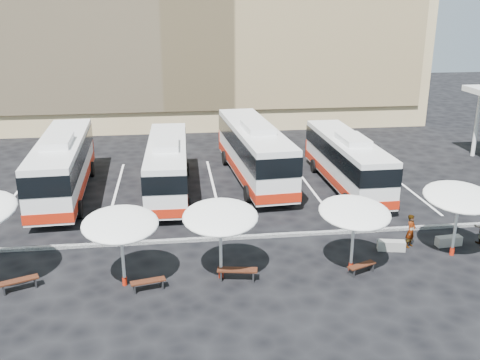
{
  "coord_description": "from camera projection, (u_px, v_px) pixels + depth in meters",
  "views": [
    {
      "loc": [
        -2.37,
        -23.29,
        11.11
      ],
      "look_at": [
        1.0,
        3.0,
        2.2
      ],
      "focal_mm": 40.0,
      "sensor_mm": 36.0,
      "label": 1
    }
  ],
  "objects": [
    {
      "name": "ground",
      "position": [
        227.0,
        244.0,
        25.72
      ],
      "size": [
        120.0,
        120.0,
        0.0
      ],
      "primitive_type": "plane",
      "color": "black",
      "rests_on": "ground"
    },
    {
      "name": "curb_divider",
      "position": [
        226.0,
        238.0,
        26.17
      ],
      "size": [
        34.0,
        0.25,
        0.15
      ],
      "primitive_type": "cube",
      "color": "black",
      "rests_on": "ground"
    },
    {
      "name": "bay_lines",
      "position": [
        214.0,
        189.0,
        33.24
      ],
      "size": [
        24.15,
        12.0,
        0.01
      ],
      "color": "white",
      "rests_on": "ground"
    },
    {
      "name": "bus_0",
      "position": [
        62.0,
        164.0,
        31.66
      ],
      "size": [
        3.16,
        11.99,
        3.77
      ],
      "rotation": [
        0.0,
        0.0,
        0.04
      ],
      "color": "white",
      "rests_on": "ground"
    },
    {
      "name": "bus_1",
      "position": [
        168.0,
        165.0,
        32.08
      ],
      "size": [
        2.74,
        10.96,
        3.46
      ],
      "rotation": [
        0.0,
        0.0,
        -0.02
      ],
      "color": "white",
      "rests_on": "ground"
    },
    {
      "name": "bus_2",
      "position": [
        254.0,
        150.0,
        34.44
      ],
      "size": [
        3.52,
        12.46,
        3.9
      ],
      "rotation": [
        0.0,
        0.0,
        0.07
      ],
      "color": "white",
      "rests_on": "ground"
    },
    {
      "name": "bus_3",
      "position": [
        346.0,
        159.0,
        33.1
      ],
      "size": [
        2.67,
        10.95,
        3.47
      ],
      "rotation": [
        0.0,
        0.0,
        0.01
      ],
      "color": "white",
      "rests_on": "ground"
    },
    {
      "name": "sunshade_1",
      "position": [
        120.0,
        224.0,
        21.13
      ],
      "size": [
        3.44,
        3.47,
        3.19
      ],
      "rotation": [
        0.0,
        0.0,
        0.13
      ],
      "color": "white",
      "rests_on": "ground"
    },
    {
      "name": "sunshade_2",
      "position": [
        220.0,
        217.0,
        21.7
      ],
      "size": [
        3.47,
        3.5,
        3.26
      ],
      "rotation": [
        0.0,
        0.0,
        -0.12
      ],
      "color": "white",
      "rests_on": "ground"
    },
    {
      "name": "sunshade_3",
      "position": [
        355.0,
        213.0,
        22.34
      ],
      "size": [
        3.29,
        3.33,
        3.17
      ],
      "rotation": [
        0.0,
        0.0,
        0.09
      ],
      "color": "white",
      "rests_on": "ground"
    },
    {
      "name": "sunshade_4",
      "position": [
        460.0,
        197.0,
        23.7
      ],
      "size": [
        3.42,
        3.45,
        3.33
      ],
      "rotation": [
        0.0,
        0.0,
        -0.08
      ],
      "color": "white",
      "rests_on": "ground"
    },
    {
      "name": "wood_bench_0",
      "position": [
        19.0,
        282.0,
        21.51
      ],
      "size": [
        1.54,
        0.95,
        0.46
      ],
      "rotation": [
        0.0,
        0.0,
        0.4
      ],
      "color": "black",
      "rests_on": "ground"
    },
    {
      "name": "wood_bench_1",
      "position": [
        148.0,
        283.0,
        21.51
      ],
      "size": [
        1.45,
        0.67,
        0.43
      ],
      "rotation": [
        0.0,
        0.0,
        0.22
      ],
      "color": "black",
      "rests_on": "ground"
    },
    {
      "name": "wood_bench_2",
      "position": [
        237.0,
        272.0,
        22.25
      ],
      "size": [
        1.72,
        0.72,
        0.51
      ],
      "rotation": [
        0.0,
        0.0,
        -0.17
      ],
      "color": "black",
      "rests_on": "ground"
    },
    {
      "name": "wood_bench_3",
      "position": [
        362.0,
        267.0,
        22.84
      ],
      "size": [
        1.38,
        0.86,
        0.41
      ],
      "rotation": [
        0.0,
        0.0,
        0.4
      ],
      "color": "black",
      "rests_on": "ground"
    },
    {
      "name": "conc_bench_0",
      "position": [
        391.0,
        245.0,
        25.0
      ],
      "size": [
        1.32,
        0.67,
        0.47
      ],
      "primitive_type": "cube",
      "rotation": [
        0.0,
        0.0,
        -0.21
      ],
      "color": "gray",
      "rests_on": "ground"
    },
    {
      "name": "conc_bench_1",
      "position": [
        449.0,
        241.0,
        25.47
      ],
      "size": [
        1.27,
        0.52,
        0.46
      ],
      "primitive_type": "cube",
      "rotation": [
        0.0,
        0.0,
        0.09
      ],
      "color": "gray",
      "rests_on": "ground"
    },
    {
      "name": "passenger_0",
      "position": [
        411.0,
        231.0,
        25.17
      ],
      "size": [
        0.7,
        0.67,
        1.62
      ],
      "primitive_type": "imported",
      "rotation": [
        0.0,
        0.0,
        0.68
      ],
      "color": "black",
      "rests_on": "ground"
    }
  ]
}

